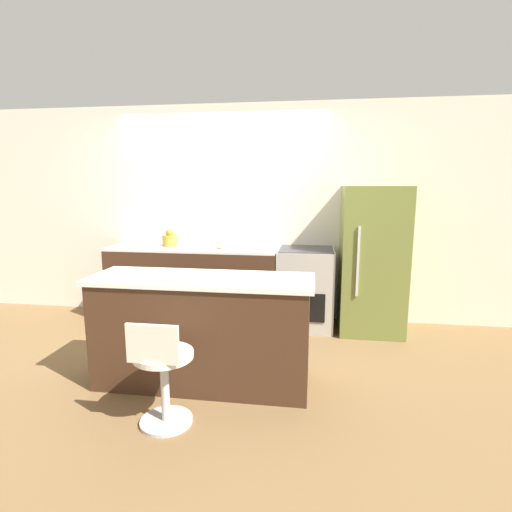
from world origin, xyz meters
TOP-DOWN VIEW (x-y plane):
  - ground_plane at (0.00, 0.00)m, footprint 14.00×14.00m
  - wall_back at (0.00, 0.65)m, footprint 8.00×0.06m
  - back_counter at (-0.30, 0.32)m, footprint 2.02×0.60m
  - kitchen_island at (0.23, -1.18)m, footprint 1.82×0.60m
  - oven_range at (1.04, 0.32)m, footprint 0.64×0.61m
  - refrigerator at (1.77, 0.30)m, footprint 0.70×0.67m
  - stool_chair at (0.13, -1.80)m, footprint 0.41×0.41m
  - kettle at (-0.58, 0.30)m, footprint 0.19×0.19m
  - mixing_bowl at (0.11, 0.30)m, footprint 0.25×0.25m

SIDE VIEW (x-z plane):
  - ground_plane at x=0.00m, z-range 0.00..0.00m
  - stool_chair at x=0.13m, z-range -0.01..0.77m
  - back_counter at x=-0.30m, z-range 0.00..0.92m
  - kitchen_island at x=0.23m, z-range 0.00..0.92m
  - oven_range at x=1.04m, z-range 0.00..0.93m
  - refrigerator at x=1.77m, z-range 0.00..1.64m
  - mixing_bowl at x=0.11m, z-range 0.93..1.01m
  - kettle at x=-0.58m, z-range 0.90..1.12m
  - wall_back at x=0.00m, z-range 0.00..2.60m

